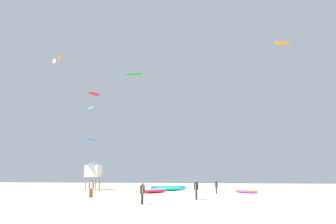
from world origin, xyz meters
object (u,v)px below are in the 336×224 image
object	(u,v)px
person_midground	(196,188)
kite_grounded_mid	(168,189)
person_left	(91,187)
kite_grounded_near	(155,191)
kite_aloft_0	(59,58)
lifeguard_tower	(93,169)
kite_aloft_2	(134,74)
person_foreground	(142,192)
kite_aloft_1	(282,43)
kite_aloft_6	(91,139)
kite_aloft_3	(91,108)
kite_aloft_4	(94,94)
kite_grounded_far	(246,192)
kite_aloft_5	(54,61)
person_right	(216,186)

from	to	relation	value
person_midground	kite_grounded_mid	size ratio (longest dim) A/B	0.32
person_left	kite_grounded_mid	bearing A→B (deg)	-70.24
kite_grounded_near	kite_aloft_0	distance (m)	24.44
person_left	lifeguard_tower	xyz separation A→B (m)	(-5.31, 12.64, 2.04)
kite_grounded_near	kite_aloft_2	distance (m)	33.56
person_left	kite_grounded_mid	size ratio (longest dim) A/B	0.31
person_foreground	kite_aloft_2	size ratio (longest dim) A/B	0.38
kite_aloft_1	kite_aloft_2	distance (m)	31.55
kite_aloft_6	kite_aloft_3	bearing A→B (deg)	-85.34
person_foreground	kite_grounded_near	world-z (taller)	person_foreground
kite_aloft_0	person_left	bearing A→B (deg)	-40.17
kite_grounded_near	lifeguard_tower	distance (m)	11.81
person_midground	kite_aloft_4	size ratio (longest dim) A/B	0.55
person_foreground	kite_aloft_0	size ratio (longest dim) A/B	0.80
kite_aloft_4	kite_grounded_near	bearing A→B (deg)	-48.99
kite_grounded_near	kite_grounded_far	distance (m)	11.40
kite_aloft_2	person_foreground	bearing A→B (deg)	-72.64
kite_aloft_6	kite_grounded_near	bearing A→B (deg)	-47.85
kite_grounded_mid	kite_aloft_6	size ratio (longest dim) A/B	1.59
kite_aloft_4	kite_aloft_5	distance (m)	16.10
person_foreground	kite_grounded_mid	size ratio (longest dim) A/B	0.29
lifeguard_tower	kite_aloft_0	world-z (taller)	kite_aloft_0
kite_aloft_1	person_right	bearing A→B (deg)	-144.41
person_midground	person_right	size ratio (longest dim) A/B	1.13
kite_grounded_mid	kite_aloft_5	distance (m)	28.20
person_foreground	kite_aloft_0	xyz separation A→B (m)	(-16.62, 14.02, 18.53)
kite_grounded_far	kite_aloft_4	bearing A→B (deg)	146.62
kite_grounded_near	kite_grounded_mid	world-z (taller)	kite_grounded_mid
kite_grounded_near	kite_aloft_1	size ratio (longest dim) A/B	1.35
lifeguard_tower	kite_aloft_6	size ratio (longest dim) A/B	1.19
kite_grounded_near	lifeguard_tower	bearing A→B (deg)	154.48
kite_aloft_3	kite_aloft_6	bearing A→B (deg)	94.66
kite_aloft_0	kite_grounded_mid	bearing A→B (deg)	14.18
person_left	kite_grounded_near	bearing A→B (deg)	-77.52
kite_aloft_1	kite_aloft_2	bearing A→B (deg)	155.46
kite_aloft_3	kite_grounded_mid	bearing A→B (deg)	-35.79
person_left	kite_aloft_5	distance (m)	26.81
person_left	person_midground	bearing A→B (deg)	-140.34
kite_grounded_far	person_right	bearing A→B (deg)	-157.28
person_left	kite_aloft_2	xyz separation A→B (m)	(-4.21, 29.05, 23.40)
person_right	kite_aloft_2	world-z (taller)	kite_aloft_2
person_midground	kite_grounded_far	size ratio (longest dim) A/B	0.58
kite_grounded_far	kite_aloft_0	bearing A→B (deg)	-178.68
kite_aloft_1	kite_grounded_mid	bearing A→B (deg)	-169.38
person_foreground	kite_aloft_4	bearing A→B (deg)	-80.28
person_midground	kite_aloft_0	distance (m)	29.26
kite_aloft_5	kite_aloft_6	distance (m)	18.73
kite_aloft_3	kite_aloft_6	xyz separation A→B (m)	(-0.10, 1.27, -6.48)
lifeguard_tower	kite_aloft_4	bearing A→B (deg)	115.80
kite_aloft_4	kite_grounded_mid	bearing A→B (deg)	-39.80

